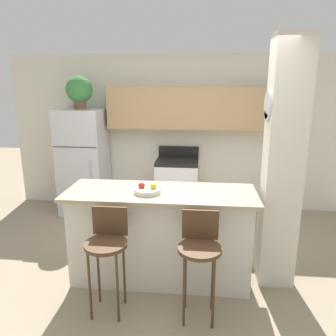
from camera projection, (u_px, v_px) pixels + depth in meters
name	position (u px, v px, depth m)	size (l,w,h in m)	color
ground_plane	(161.00, 276.00, 3.66)	(14.00, 14.00, 0.00)	gray
wall_back	(183.00, 123.00, 5.37)	(5.60, 0.38, 2.55)	silver
pillar_right	(283.00, 166.00, 3.30)	(0.38, 0.32, 2.55)	silver
counter_bar	(161.00, 235.00, 3.53)	(1.99, 0.72, 1.00)	silver
refrigerator	(84.00, 162.00, 5.37)	(0.71, 0.71, 1.70)	silver
stove_range	(177.00, 186.00, 5.36)	(0.67, 0.62, 1.07)	white
bar_stool_left	(107.00, 244.00, 2.98)	(0.39, 0.39, 0.99)	#4C331E
bar_stool_right	(200.00, 249.00, 2.90)	(0.39, 0.39, 0.99)	#4C331E
potted_plant_on_fridge	(79.00, 91.00, 5.08)	(0.41, 0.41, 0.51)	brown
fruit_bowl	(147.00, 190.00, 3.34)	(0.27, 0.27, 0.11)	silver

